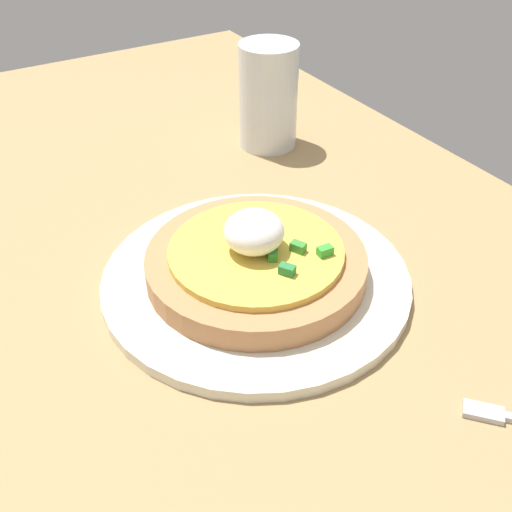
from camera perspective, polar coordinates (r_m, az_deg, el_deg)
The scene contains 4 objects.
dining_table at distance 55.89cm, azimuth -3.37°, elevation -4.23°, with size 126.66×72.49×3.05cm, color #A18254.
plate at distance 55.05cm, azimuth 0.00°, elevation -2.10°, with size 27.08×27.08×1.06cm, color silver.
pizza at distance 53.72cm, azimuth -0.00°, elevation -0.33°, with size 19.18×19.18×6.34cm.
cup_near at distance 76.00cm, azimuth 1.12°, elevation 13.94°, with size 6.96×6.96×12.35cm.
Camera 1 is at (-37.62, 18.77, 38.35)cm, focal length 43.65 mm.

